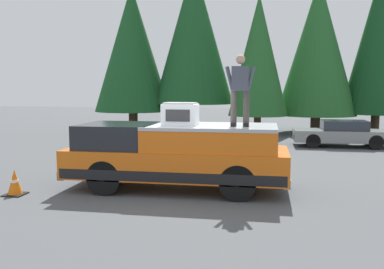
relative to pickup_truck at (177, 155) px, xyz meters
The scene contains 11 objects.
ground_plane 0.93m from the pickup_truck, 126.15° to the right, with size 90.00×90.00×0.00m, color #4C4F51.
pickup_truck is the anchor object (origin of this frame).
compressor_unit 1.08m from the pickup_truck, 147.11° to the right, with size 0.65×0.84×0.56m.
person_on_truck_bed 2.31m from the pickup_truck, 97.65° to the right, with size 0.29×0.72×1.69m.
parked_car_grey 10.47m from the pickup_truck, 31.71° to the right, with size 1.64×4.10×1.16m.
traffic_cone 3.97m from the pickup_truck, 108.77° to the left, with size 0.47×0.47×0.62m.
conifer_far_left 17.65m from the pickup_truck, 29.11° to the right, with size 3.85×3.85×9.20m.
conifer_left 16.03m from the pickup_truck, 18.83° to the right, with size 4.49×4.49×8.75m.
conifer_center_left 13.47m from the pickup_truck, ahead, with size 3.21×3.21×7.58m.
conifer_center_right 15.16m from the pickup_truck, ahead, with size 4.67×4.67×9.76m.
conifer_right 15.47m from the pickup_truck, 22.24° to the left, with size 4.48×4.48×8.56m.
Camera 1 is at (-10.01, -1.93, 2.55)m, focal length 39.06 mm.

